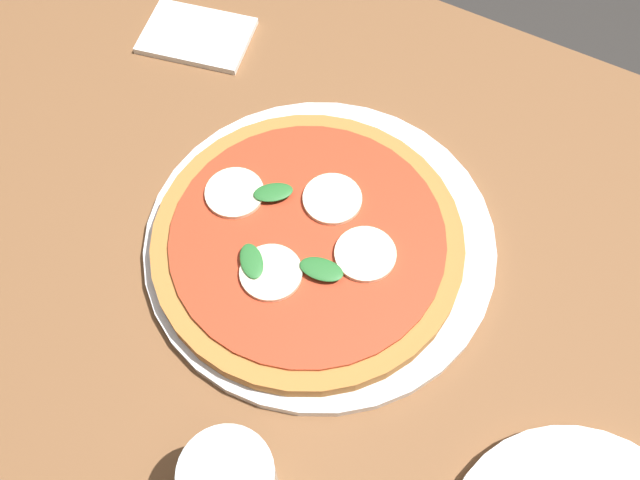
% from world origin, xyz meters
% --- Properties ---
extents(ground_plane, '(6.00, 6.00, 0.00)m').
position_xyz_m(ground_plane, '(0.00, 0.00, 0.00)').
color(ground_plane, '#2D2B28').
extents(dining_table, '(1.15, 0.82, 0.75)m').
position_xyz_m(dining_table, '(0.00, 0.00, 0.63)').
color(dining_table, brown).
rests_on(dining_table, ground_plane).
extents(serving_tray, '(0.36, 0.36, 0.01)m').
position_xyz_m(serving_tray, '(-0.04, 0.02, 0.75)').
color(serving_tray, silver).
rests_on(serving_tray, dining_table).
extents(pizza, '(0.31, 0.31, 0.03)m').
position_xyz_m(pizza, '(-0.04, 0.01, 0.77)').
color(pizza, '#B27033').
rests_on(pizza, serving_tray).
extents(napkin, '(0.15, 0.12, 0.01)m').
position_xyz_m(napkin, '(-0.31, 0.21, 0.75)').
color(napkin, white).
rests_on(napkin, dining_table).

